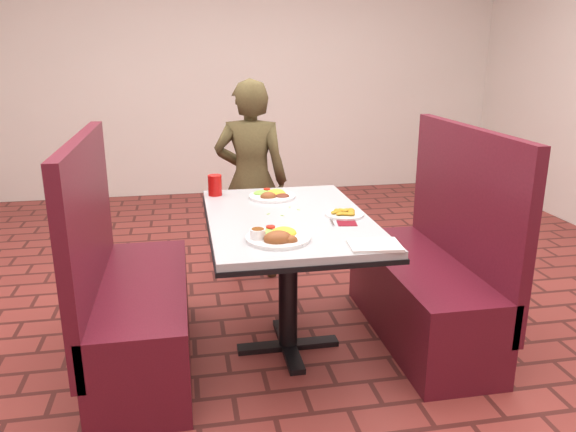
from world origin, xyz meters
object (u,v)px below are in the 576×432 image
object	(u,v)px
booth_bench_right	(430,281)
far_dinner_plate	(272,193)
red_tumbler	(215,185)
dining_table	(288,234)
plantain_plate	(345,213)
near_dinner_plate	(277,234)
booth_bench_left	(132,305)
diner_person	(251,181)

from	to	relation	value
booth_bench_right	far_dinner_plate	world-z (taller)	booth_bench_right
red_tumbler	dining_table	bearing A→B (deg)	-55.37
far_dinner_plate	plantain_plate	world-z (taller)	far_dinner_plate
plantain_plate	red_tumbler	world-z (taller)	red_tumbler
booth_bench_right	near_dinner_plate	bearing A→B (deg)	-158.70
dining_table	far_dinner_plate	distance (m)	0.39
near_dinner_plate	far_dinner_plate	distance (m)	0.74
booth_bench_left	booth_bench_right	distance (m)	1.60
booth_bench_left	near_dinner_plate	xyz separation A→B (m)	(0.68, -0.36, 0.45)
booth_bench_left	far_dinner_plate	size ratio (longest dim) A/B	4.56
dining_table	red_tumbler	world-z (taller)	red_tumbler
booth_bench_left	plantain_plate	bearing A→B (deg)	-2.55
near_dinner_plate	plantain_plate	xyz separation A→B (m)	(0.40, 0.31, -0.02)
dining_table	diner_person	distance (m)	1.08
plantain_plate	far_dinner_plate	bearing A→B (deg)	125.69
near_dinner_plate	red_tumbler	world-z (taller)	red_tumbler
diner_person	red_tumbler	xyz separation A→B (m)	(-0.28, -0.59, 0.12)
dining_table	plantain_plate	distance (m)	0.31
near_dinner_plate	plantain_plate	distance (m)	0.51
booth_bench_right	diner_person	distance (m)	1.42
diner_person	far_dinner_plate	world-z (taller)	diner_person
dining_table	near_dinner_plate	distance (m)	0.40
booth_bench_left	plantain_plate	world-z (taller)	booth_bench_left
near_dinner_plate	diner_person	bearing A→B (deg)	87.52
near_dinner_plate	far_dinner_plate	size ratio (longest dim) A/B	1.10
booth_bench_right	plantain_plate	distance (m)	0.68
diner_person	near_dinner_plate	xyz separation A→B (m)	(-0.06, -1.43, 0.09)
booth_bench_left	booth_bench_right	xyz separation A→B (m)	(1.60, 0.00, 0.00)
booth_bench_right	near_dinner_plate	distance (m)	1.08
plantain_plate	near_dinner_plate	bearing A→B (deg)	-142.29
booth_bench_right	diner_person	xyz separation A→B (m)	(-0.85, 1.08, 0.36)
dining_table	far_dinner_plate	size ratio (longest dim) A/B	4.61
booth_bench_right	far_dinner_plate	size ratio (longest dim) A/B	4.56
diner_person	booth_bench_right	bearing A→B (deg)	142.13
dining_table	near_dinner_plate	size ratio (longest dim) A/B	4.18
booth_bench_left	far_dinner_plate	distance (m)	0.97
far_dinner_plate	booth_bench_left	bearing A→B (deg)	-154.19
far_dinner_plate	red_tumbler	bearing A→B (deg)	160.54
diner_person	plantain_plate	xyz separation A→B (m)	(0.34, -1.13, 0.07)
booth_bench_left	near_dinner_plate	bearing A→B (deg)	-27.65
far_dinner_plate	dining_table	bearing A→B (deg)	-86.66
booth_bench_left	near_dinner_plate	distance (m)	0.89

